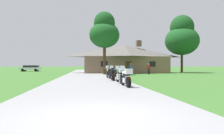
{
  "coord_description": "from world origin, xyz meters",
  "views": [
    {
      "loc": [
        -0.26,
        -5.16,
        1.37
      ],
      "look_at": [
        2.4,
        15.51,
        1.21
      ],
      "focal_mm": 32.4,
      "sensor_mm": 36.0,
      "label": 1
    }
  ],
  "objects_px": {
    "motorcycle_green_second_in_row": "(121,76)",
    "bystander_blue_shirt_beside_signpost": "(131,68)",
    "bystander_red_shirt_near_lodge": "(149,68)",
    "motorcycle_yellow_farthest_in_row": "(109,73)",
    "motorcycle_silver_nearest_to_camera": "(126,78)",
    "tree_by_lodge_front": "(104,32)",
    "tree_right_of_lodge": "(182,37)",
    "motorcycle_black_third_in_row": "(113,74)",
    "parked_white_suv_far_left": "(31,68)"
  },
  "relations": [
    {
      "from": "motorcycle_green_second_in_row",
      "to": "bystander_blue_shirt_beside_signpost",
      "type": "xyz_separation_m",
      "value": [
        3.86,
        13.77,
        0.34
      ]
    },
    {
      "from": "bystander_blue_shirt_beside_signpost",
      "to": "bystander_red_shirt_near_lodge",
      "type": "bearing_deg",
      "value": 7.49
    },
    {
      "from": "motorcycle_green_second_in_row",
      "to": "motorcycle_yellow_farthest_in_row",
      "type": "distance_m",
      "value": 5.73
    },
    {
      "from": "motorcycle_silver_nearest_to_camera",
      "to": "bystander_red_shirt_near_lodge",
      "type": "xyz_separation_m",
      "value": [
        7.13,
        17.86,
        0.33
      ]
    },
    {
      "from": "tree_by_lodge_front",
      "to": "motorcycle_yellow_farthest_in_row",
      "type": "bearing_deg",
      "value": -92.11
    },
    {
      "from": "motorcycle_yellow_farthest_in_row",
      "to": "tree_right_of_lodge",
      "type": "height_order",
      "value": "tree_right_of_lodge"
    },
    {
      "from": "motorcycle_black_third_in_row",
      "to": "parked_white_suv_far_left",
      "type": "bearing_deg",
      "value": 116.81
    },
    {
      "from": "motorcycle_silver_nearest_to_camera",
      "to": "tree_by_lodge_front",
      "type": "bearing_deg",
      "value": 85.88
    },
    {
      "from": "bystander_blue_shirt_beside_signpost",
      "to": "motorcycle_black_third_in_row",
      "type": "bearing_deg",
      "value": -128.15
    },
    {
      "from": "motorcycle_green_second_in_row",
      "to": "motorcycle_black_third_in_row",
      "type": "height_order",
      "value": "same"
    },
    {
      "from": "motorcycle_green_second_in_row",
      "to": "parked_white_suv_far_left",
      "type": "bearing_deg",
      "value": 110.8
    },
    {
      "from": "bystander_red_shirt_near_lodge",
      "to": "parked_white_suv_far_left",
      "type": "relative_size",
      "value": 0.36
    },
    {
      "from": "motorcycle_silver_nearest_to_camera",
      "to": "motorcycle_black_third_in_row",
      "type": "bearing_deg",
      "value": 87.98
    },
    {
      "from": "motorcycle_green_second_in_row",
      "to": "parked_white_suv_far_left",
      "type": "xyz_separation_m",
      "value": [
        -15.22,
        33.5,
        0.17
      ]
    },
    {
      "from": "parked_white_suv_far_left",
      "to": "tree_right_of_lodge",
      "type": "bearing_deg",
      "value": -109.63
    },
    {
      "from": "motorcycle_green_second_in_row",
      "to": "motorcycle_yellow_farthest_in_row",
      "type": "relative_size",
      "value": 1.0
    },
    {
      "from": "motorcycle_black_third_in_row",
      "to": "bystander_blue_shirt_beside_signpost",
      "type": "bearing_deg",
      "value": 70.59
    },
    {
      "from": "bystander_red_shirt_near_lodge",
      "to": "tree_by_lodge_front",
      "type": "xyz_separation_m",
      "value": [
        -6.9,
        -0.46,
        5.42
      ]
    },
    {
      "from": "motorcycle_silver_nearest_to_camera",
      "to": "motorcycle_green_second_in_row",
      "type": "bearing_deg",
      "value": 84.58
    },
    {
      "from": "motorcycle_yellow_farthest_in_row",
      "to": "bystander_red_shirt_near_lodge",
      "type": "xyz_separation_m",
      "value": [
        7.24,
        9.55,
        0.34
      ]
    },
    {
      "from": "motorcycle_black_third_in_row",
      "to": "motorcycle_yellow_farthest_in_row",
      "type": "height_order",
      "value": "same"
    },
    {
      "from": "motorcycle_black_third_in_row",
      "to": "motorcycle_green_second_in_row",
      "type": "bearing_deg",
      "value": -84.62
    },
    {
      "from": "motorcycle_black_third_in_row",
      "to": "tree_right_of_lodge",
      "type": "distance_m",
      "value": 25.43
    },
    {
      "from": "motorcycle_black_third_in_row",
      "to": "parked_white_suv_far_left",
      "type": "xyz_separation_m",
      "value": [
        -15.01,
        30.79,
        0.17
      ]
    },
    {
      "from": "motorcycle_yellow_farthest_in_row",
      "to": "tree_by_lodge_front",
      "type": "bearing_deg",
      "value": 82.76
    },
    {
      "from": "bystander_blue_shirt_beside_signpost",
      "to": "tree_by_lodge_front",
      "type": "distance_m",
      "value": 6.66
    },
    {
      "from": "bystander_red_shirt_near_lodge",
      "to": "motorcycle_silver_nearest_to_camera",
      "type": "bearing_deg",
      "value": 72.49
    },
    {
      "from": "motorcycle_green_second_in_row",
      "to": "tree_right_of_lodge",
      "type": "distance_m",
      "value": 27.38
    },
    {
      "from": "motorcycle_black_third_in_row",
      "to": "motorcycle_silver_nearest_to_camera",
      "type": "bearing_deg",
      "value": -87.84
    },
    {
      "from": "motorcycle_yellow_farthest_in_row",
      "to": "bystander_blue_shirt_beside_signpost",
      "type": "xyz_separation_m",
      "value": [
        4.06,
        8.04,
        0.34
      ]
    },
    {
      "from": "bystander_blue_shirt_beside_signpost",
      "to": "motorcycle_yellow_farthest_in_row",
      "type": "bearing_deg",
      "value": -134.68
    },
    {
      "from": "motorcycle_yellow_farthest_in_row",
      "to": "motorcycle_black_third_in_row",
      "type": "bearing_deg",
      "value": -95.49
    },
    {
      "from": "bystander_red_shirt_near_lodge",
      "to": "tree_by_lodge_front",
      "type": "distance_m",
      "value": 8.79
    },
    {
      "from": "tree_right_of_lodge",
      "to": "parked_white_suv_far_left",
      "type": "height_order",
      "value": "tree_right_of_lodge"
    },
    {
      "from": "motorcycle_silver_nearest_to_camera",
      "to": "bystander_blue_shirt_beside_signpost",
      "type": "relative_size",
      "value": 1.24
    },
    {
      "from": "tree_by_lodge_front",
      "to": "bystander_blue_shirt_beside_signpost",
      "type": "bearing_deg",
      "value": -15.77
    },
    {
      "from": "tree_right_of_lodge",
      "to": "parked_white_suv_far_left",
      "type": "distance_m",
      "value": 33.57
    },
    {
      "from": "motorcycle_black_third_in_row",
      "to": "tree_right_of_lodge",
      "type": "relative_size",
      "value": 0.19
    },
    {
      "from": "tree_by_lodge_front",
      "to": "parked_white_suv_far_left",
      "type": "height_order",
      "value": "tree_by_lodge_front"
    },
    {
      "from": "motorcycle_black_third_in_row",
      "to": "bystander_blue_shirt_beside_signpost",
      "type": "relative_size",
      "value": 1.24
    },
    {
      "from": "bystander_red_shirt_near_lodge",
      "to": "tree_right_of_lodge",
      "type": "bearing_deg",
      "value": -139.13
    },
    {
      "from": "tree_by_lodge_front",
      "to": "motorcycle_black_third_in_row",
      "type": "bearing_deg",
      "value": -91.67
    },
    {
      "from": "tree_right_of_lodge",
      "to": "motorcycle_green_second_in_row",
      "type": "bearing_deg",
      "value": -125.78
    },
    {
      "from": "motorcycle_yellow_farthest_in_row",
      "to": "parked_white_suv_far_left",
      "type": "relative_size",
      "value": 0.45
    },
    {
      "from": "motorcycle_green_second_in_row",
      "to": "bystander_blue_shirt_beside_signpost",
      "type": "relative_size",
      "value": 1.24
    },
    {
      "from": "bystander_red_shirt_near_lodge",
      "to": "motorcycle_yellow_farthest_in_row",
      "type": "bearing_deg",
      "value": 57.11
    },
    {
      "from": "motorcycle_silver_nearest_to_camera",
      "to": "motorcycle_black_third_in_row",
      "type": "height_order",
      "value": "same"
    },
    {
      "from": "bystander_blue_shirt_beside_signpost",
      "to": "parked_white_suv_far_left",
      "type": "height_order",
      "value": "bystander_blue_shirt_beside_signpost"
    },
    {
      "from": "motorcycle_green_second_in_row",
      "to": "tree_right_of_lodge",
      "type": "bearing_deg",
      "value": 50.58
    },
    {
      "from": "bystander_red_shirt_near_lodge",
      "to": "parked_white_suv_far_left",
      "type": "bearing_deg",
      "value": -35.04
    }
  ]
}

